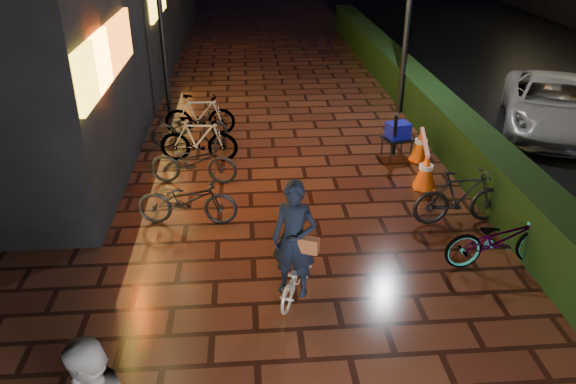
{
  "coord_description": "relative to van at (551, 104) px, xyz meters",
  "views": [
    {
      "loc": [
        -1.14,
        -7.24,
        4.82
      ],
      "look_at": [
        -0.57,
        0.05,
        1.1
      ],
      "focal_mm": 35.0,
      "sensor_mm": 36.0,
      "label": 1
    }
  ],
  "objects": [
    {
      "name": "ground",
      "position": [
        -6.11,
        -5.06,
        -0.63
      ],
      "size": [
        80.0,
        80.0,
        0.0
      ],
      "primitive_type": "plane",
      "color": "#381911",
      "rests_on": "ground"
    },
    {
      "name": "hedge",
      "position": [
        -2.81,
        2.94,
        -0.13
      ],
      "size": [
        0.7,
        20.0,
        1.0
      ],
      "primitive_type": "cube",
      "color": "black",
      "rests_on": "ground"
    },
    {
      "name": "van",
      "position": [
        0.0,
        0.0,
        0.0
      ],
      "size": [
        3.66,
        4.94,
        1.25
      ],
      "primitive_type": "imported",
      "rotation": [
        0.0,
        0.0,
        -0.4
      ],
      "color": "#A9AAAE",
      "rests_on": "ground"
    },
    {
      "name": "lamp_post_hedge",
      "position": [
        -3.24,
        1.54,
        2.07
      ],
      "size": [
        0.47,
        0.18,
        4.91
      ],
      "color": "black",
      "rests_on": "ground"
    },
    {
      "name": "lamp_post_sf",
      "position": [
        -9.2,
        1.65,
        2.07
      ],
      "size": [
        0.47,
        0.14,
        4.91
      ],
      "color": "black",
      "rests_on": "ground"
    },
    {
      "name": "cyclist",
      "position": [
        -6.66,
        -6.04,
        0.03
      ],
      "size": [
        0.89,
        1.31,
        1.77
      ],
      "color": "silver",
      "rests_on": "ground"
    },
    {
      "name": "traffic_barrier",
      "position": [
        -3.74,
        -2.21,
        -0.28
      ],
      "size": [
        0.74,
        1.76,
        0.71
      ],
      "color": "#FB560D",
      "rests_on": "ground"
    },
    {
      "name": "cart_assembly",
      "position": [
        -4.08,
        -1.42,
        -0.05
      ],
      "size": [
        0.71,
        0.75,
        1.13
      ],
      "color": "black",
      "rests_on": "ground"
    },
    {
      "name": "parked_bikes_storefront",
      "position": [
        -8.35,
        -1.57,
        -0.17
      ],
      "size": [
        1.98,
        4.8,
        0.98
      ],
      "color": "black",
      "rests_on": "ground"
    },
    {
      "name": "parked_bikes_hedge",
      "position": [
        -3.64,
        -4.91,
        -0.16
      ],
      "size": [
        1.83,
        1.88,
        0.98
      ],
      "color": "black",
      "rests_on": "ground"
    }
  ]
}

